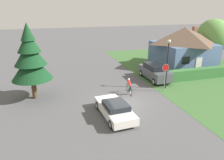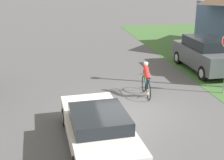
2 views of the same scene
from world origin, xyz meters
name	(u,v)px [view 2 (image 2 of 2)]	position (x,y,z in m)	size (l,w,h in m)	color
ground_plane	(130,112)	(0.00, 0.00, 0.00)	(140.00, 140.00, 0.00)	#515154
sedan_left_lane	(98,128)	(-1.61, -2.36, 0.62)	(2.17, 4.83, 1.24)	silver
cyclist	(146,80)	(1.13, 1.62, 0.72)	(0.44, 1.82, 1.52)	black
parked_suv_right	(205,54)	(5.49, 4.80, 0.97)	(2.08, 4.93, 1.89)	#4C5156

